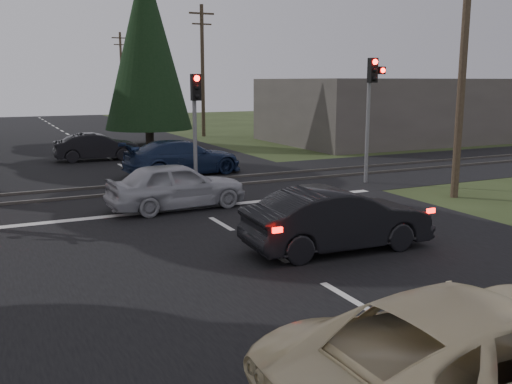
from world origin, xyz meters
TOP-DOWN VIEW (x-y plane):
  - ground at (0.00, 0.00)m, footprint 120.00×120.00m
  - road at (0.00, 10.00)m, footprint 14.00×100.00m
  - rail_corridor at (0.00, 12.00)m, footprint 120.00×8.00m
  - stop_line at (0.00, 8.20)m, footprint 13.00×0.35m
  - rail_near at (0.00, 11.20)m, footprint 120.00×0.12m
  - rail_far at (0.00, 12.80)m, footprint 120.00×0.12m
  - traffic_signal_right at (7.55, 9.47)m, footprint 0.68×0.48m
  - traffic_signal_center at (1.00, 10.68)m, footprint 0.32×0.48m
  - utility_pole_near at (8.50, 6.00)m, footprint 1.80×0.26m
  - utility_pole_mid at (8.50, 30.00)m, footprint 1.80×0.26m
  - utility_pole_far at (8.50, 55.00)m, footprint 1.80×0.26m
  - conifer_tree at (3.50, 26.00)m, footprint 5.20×5.20m
  - building_right at (18.00, 22.00)m, footprint 14.00×10.00m
  - cream_coupe at (-0.71, -3.76)m, footprint 5.41×2.58m
  - dark_hatchback at (1.50, 2.58)m, footprint 4.47×1.74m
  - silver_car at (-0.49, 8.38)m, footprint 4.33×1.96m
  - blue_sedan at (1.77, 14.50)m, footprint 5.12×2.41m
  - dark_car_far at (-0.67, 20.52)m, footprint 4.13×1.63m

SIDE VIEW (x-z plane):
  - ground at x=0.00m, z-range 0.00..0.00m
  - road at x=0.00m, z-range 0.00..0.01m
  - rail_corridor at x=0.00m, z-range 0.00..0.01m
  - stop_line at x=0.00m, z-range 0.01..0.01m
  - rail_near at x=0.00m, z-range 0.00..0.10m
  - rail_far at x=0.00m, z-range 0.00..0.10m
  - dark_car_far at x=-0.67m, z-range 0.00..1.34m
  - silver_car at x=-0.49m, z-range 0.00..1.44m
  - blue_sedan at x=1.77m, z-range 0.00..1.44m
  - dark_hatchback at x=1.50m, z-range 0.00..1.45m
  - cream_coupe at x=-0.71m, z-range 0.00..1.49m
  - building_right at x=18.00m, z-range 0.00..4.00m
  - traffic_signal_center at x=1.00m, z-range 0.76..4.86m
  - traffic_signal_right at x=7.55m, z-range 0.96..5.66m
  - utility_pole_near at x=8.50m, z-range 0.23..9.23m
  - utility_pole_mid at x=8.50m, z-range 0.23..9.23m
  - utility_pole_far at x=8.50m, z-range 0.23..9.23m
  - conifer_tree at x=3.50m, z-range 0.49..11.49m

